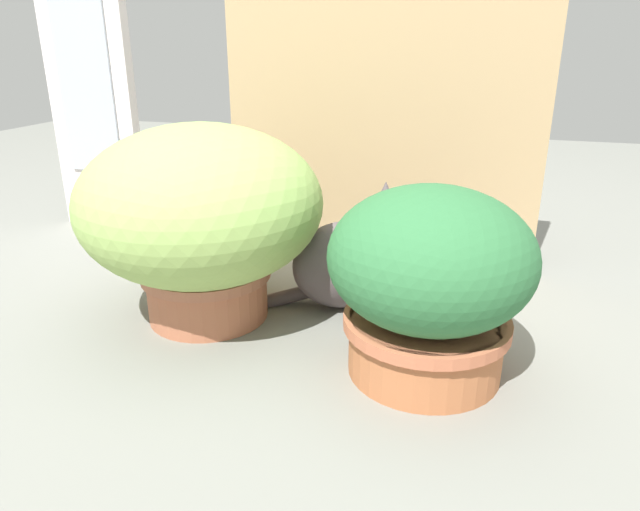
% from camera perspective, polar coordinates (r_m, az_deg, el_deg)
% --- Properties ---
extents(ground_plane, '(6.00, 6.00, 0.00)m').
position_cam_1_polar(ground_plane, '(1.34, -3.98, -7.48)').
color(ground_plane, gray).
extents(cardboard_backdrop, '(0.92, 0.03, 0.81)m').
position_cam_1_polar(cardboard_backdrop, '(1.71, 5.93, 12.99)').
color(cardboard_backdrop, tan).
rests_on(cardboard_backdrop, ground).
extents(window_panel_white, '(0.31, 0.05, 0.89)m').
position_cam_1_polar(window_panel_white, '(2.14, -21.66, 14.34)').
color(window_panel_white, white).
rests_on(window_panel_white, ground).
extents(grass_planter, '(0.56, 0.56, 0.46)m').
position_cam_1_polar(grass_planter, '(1.35, -11.62, 4.18)').
color(grass_planter, '#B06648').
rests_on(grass_planter, ground).
extents(leafy_planter, '(0.40, 0.40, 0.38)m').
position_cam_1_polar(leafy_planter, '(1.12, 10.78, -2.27)').
color(leafy_planter, '#B76A40').
rests_on(leafy_planter, ground).
extents(cat, '(0.38, 0.28, 0.32)m').
position_cam_1_polar(cat, '(1.42, 3.09, -0.41)').
color(cat, '#584E50').
rests_on(cat, ground).
extents(mushroom_ornament_red, '(0.12, 0.12, 0.16)m').
position_cam_1_polar(mushroom_ornament_red, '(1.31, -10.00, -2.67)').
color(mushroom_ornament_red, silver).
rests_on(mushroom_ornament_red, ground).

